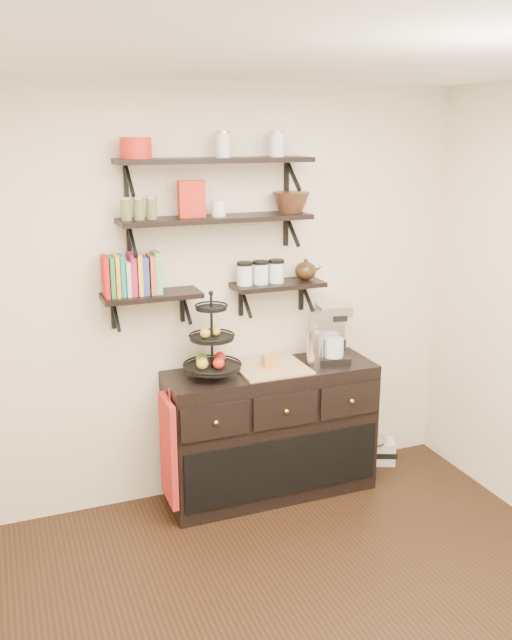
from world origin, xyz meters
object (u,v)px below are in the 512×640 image
object	(u,v)px
sideboard	(271,431)
coffee_maker	(331,333)
fruit_stand	(212,349)
radio	(372,450)

from	to	relation	value
sideboard	coffee_maker	size ratio (longest dim) A/B	3.55
fruit_stand	radio	size ratio (longest dim) A/B	1.49
fruit_stand	sideboard	bearing A→B (deg)	-0.57
coffee_maker	radio	xyz separation A→B (m)	(0.43, 0.10, -0.99)
radio	fruit_stand	bearing A→B (deg)	-151.93
fruit_stand	coffee_maker	world-z (taller)	fruit_stand
sideboard	radio	bearing A→B (deg)	7.99
fruit_stand	coffee_maker	size ratio (longest dim) A/B	1.36
sideboard	coffee_maker	bearing A→B (deg)	3.44
sideboard	radio	world-z (taller)	sideboard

